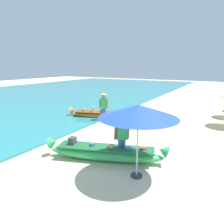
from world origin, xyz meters
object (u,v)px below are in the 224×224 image
boat_orange_midground (100,114)px  boat_green_foreground (105,153)px  patio_umbrella_large (138,112)px  person_tourist_customer (122,137)px  person_vendor_hatted (104,105)px

boat_orange_midground → boat_green_foreground: bearing=-54.9°
boat_green_foreground → boat_orange_midground: (-3.52, 5.00, -0.04)m
patio_umbrella_large → person_tourist_customer: bearing=139.6°
boat_green_foreground → person_vendor_hatted: bearing=122.9°
person_vendor_hatted → person_tourist_customer: person_vendor_hatted is taller
person_tourist_customer → boat_green_foreground: bearing=-149.5°
boat_green_foreground → boat_orange_midground: size_ratio=1.05×
boat_green_foreground → boat_orange_midground: boat_green_foreground is taller
boat_orange_midground → patio_umbrella_large: size_ratio=1.76×
boat_orange_midground → person_vendor_hatted: 1.15m
person_vendor_hatted → patio_umbrella_large: patio_umbrella_large is taller
person_tourist_customer → patio_umbrella_large: bearing=-40.4°
boat_green_foreground → person_tourist_customer: size_ratio=2.75×
person_tourist_customer → boat_orange_midground: bearing=130.6°
person_vendor_hatted → patio_umbrella_large: size_ratio=0.76×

